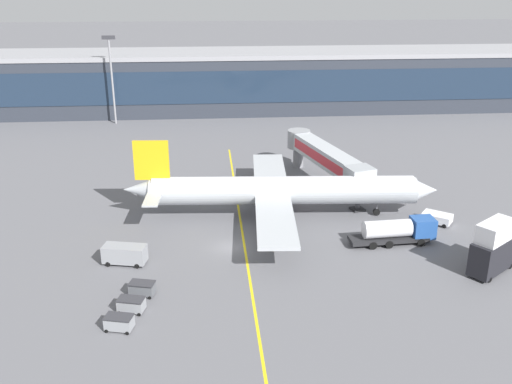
% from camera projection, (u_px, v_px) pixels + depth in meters
% --- Properties ---
extents(ground_plane, '(700.00, 700.00, 0.00)m').
position_uv_depth(ground_plane, '(229.00, 247.00, 71.45)').
color(ground_plane, slate).
extents(apron_lead_in_line, '(1.19, 80.00, 0.01)m').
position_uv_depth(apron_lead_in_line, '(243.00, 240.00, 73.45)').
color(apron_lead_in_line, yellow).
rests_on(apron_lead_in_line, ground_plane).
extents(terminal_building, '(159.31, 18.87, 14.25)m').
position_uv_depth(terminal_building, '(258.00, 80.00, 140.78)').
color(terminal_building, '#2D333D').
rests_on(terminal_building, ground_plane).
extents(main_airliner, '(43.69, 34.80, 11.08)m').
position_uv_depth(main_airliner, '(281.00, 190.00, 79.22)').
color(main_airliner, '#B2B7BC').
rests_on(main_airliner, ground_plane).
extents(jet_bridge, '(9.73, 24.25, 6.58)m').
position_uv_depth(jet_bridge, '(324.00, 156.00, 90.63)').
color(jet_bridge, '#B2B7BC').
rests_on(jet_bridge, ground_plane).
extents(fuel_tanker, '(10.94, 3.21, 3.25)m').
position_uv_depth(fuel_tanker, '(398.00, 231.00, 71.91)').
color(fuel_tanker, '#232326').
rests_on(fuel_tanker, ground_plane).
extents(crew_van, '(5.33, 3.10, 2.30)m').
position_uv_depth(crew_van, '(124.00, 253.00, 67.04)').
color(crew_van, gray).
rests_on(crew_van, ground_plane).
extents(pushback_tug, '(4.42, 4.13, 1.40)m').
position_uv_depth(pushback_tug, '(438.00, 218.00, 77.94)').
color(pushback_tug, white).
rests_on(pushback_tug, ground_plane).
extents(catering_lift, '(6.95, 6.06, 6.30)m').
position_uv_depth(catering_lift, '(494.00, 248.00, 64.55)').
color(catering_lift, black).
rests_on(catering_lift, ground_plane).
extents(baggage_cart_0, '(2.94, 2.16, 1.48)m').
position_uv_depth(baggage_cart_0, '(119.00, 322.00, 54.80)').
color(baggage_cart_0, gray).
rests_on(baggage_cart_0, ground_plane).
extents(baggage_cart_1, '(2.94, 2.16, 1.48)m').
position_uv_depth(baggage_cart_1, '(131.00, 304.00, 57.74)').
color(baggage_cart_1, gray).
rests_on(baggage_cart_1, ground_plane).
extents(baggage_cart_2, '(2.94, 2.16, 1.48)m').
position_uv_depth(baggage_cart_2, '(142.00, 288.00, 60.69)').
color(baggage_cart_2, '#595B60').
rests_on(baggage_cart_2, ground_plane).
extents(apron_light_mast_0, '(2.80, 0.50, 19.31)m').
position_uv_depth(apron_light_mast_0, '(111.00, 72.00, 125.62)').
color(apron_light_mast_0, gray).
rests_on(apron_light_mast_0, ground_plane).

